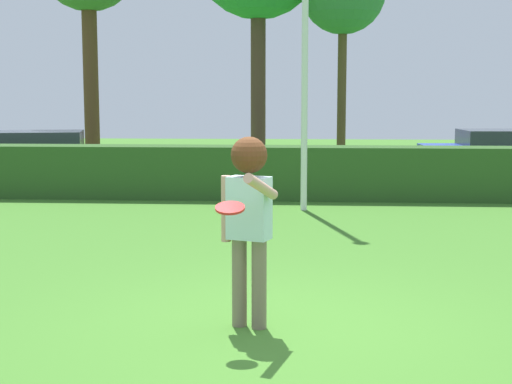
{
  "coord_description": "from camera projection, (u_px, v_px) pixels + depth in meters",
  "views": [
    {
      "loc": [
        0.26,
        -6.88,
        2.17
      ],
      "look_at": [
        -0.25,
        1.04,
        1.15
      ],
      "focal_mm": 53.49,
      "sensor_mm": 36.0,
      "label": 1
    }
  ],
  "objects": [
    {
      "name": "ground_plane",
      "position": [
        275.0,
        329.0,
        7.1
      ],
      "size": [
        60.0,
        60.0,
        0.0
      ],
      "primitive_type": "plane",
      "color": "#407928"
    },
    {
      "name": "person",
      "position": [
        249.0,
        207.0,
        7.01
      ],
      "size": [
        0.54,
        0.81,
        1.79
      ],
      "color": "#7C6A58",
      "rests_on": "ground"
    },
    {
      "name": "frisbee",
      "position": [
        230.0,
        208.0,
        6.56
      ],
      "size": [
        0.26,
        0.25,
        0.09
      ],
      "color": "red"
    },
    {
      "name": "lamppost",
      "position": [
        305.0,
        2.0,
        13.88
      ],
      "size": [
        0.24,
        0.24,
        7.02
      ],
      "color": "silver",
      "rests_on": "ground"
    },
    {
      "name": "hedge_row",
      "position": [
        292.0,
        173.0,
        15.83
      ],
      "size": [
        23.25,
        0.9,
        1.1
      ],
      "primitive_type": "cube",
      "color": "#2B5220",
      "rests_on": "ground"
    },
    {
      "name": "parked_car_green",
      "position": [
        38.0,
        154.0,
        19.05
      ],
      "size": [
        4.47,
        2.58,
        1.25
      ],
      "color": "#1E6633",
      "rests_on": "ground"
    },
    {
      "name": "parked_car_blue",
      "position": [
        504.0,
        152.0,
        19.74
      ],
      "size": [
        4.28,
        1.97,
        1.25
      ],
      "color": "#263FA5",
      "rests_on": "ground"
    }
  ]
}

